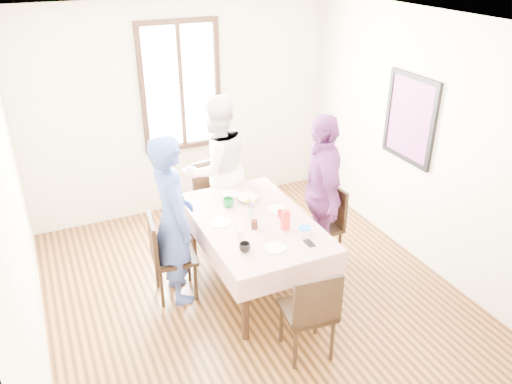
{
  "coord_description": "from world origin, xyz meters",
  "views": [
    {
      "loc": [
        -1.72,
        -3.78,
        3.32
      ],
      "look_at": [
        0.1,
        0.2,
        1.1
      ],
      "focal_mm": 35.61,
      "sensor_mm": 36.0,
      "label": 1
    }
  ],
  "objects_px": {
    "person_right": "(319,193)",
    "chair_near": "(307,310)",
    "chair_far": "(216,200)",
    "person_far": "(216,168)",
    "dining_table": "(254,252)",
    "chair_right": "(319,227)",
    "person_left": "(173,220)",
    "chair_left": "(174,256)"
  },
  "relations": [
    {
      "from": "chair_far",
      "to": "person_right",
      "type": "relative_size",
      "value": 0.52
    },
    {
      "from": "chair_near",
      "to": "person_left",
      "type": "xyz_separation_m",
      "value": [
        -0.79,
        1.26,
        0.41
      ]
    },
    {
      "from": "chair_near",
      "to": "person_right",
      "type": "xyz_separation_m",
      "value": [
        0.79,
        1.16,
        0.42
      ]
    },
    {
      "from": "person_left",
      "to": "person_far",
      "type": "bearing_deg",
      "value": -41.42
    },
    {
      "from": "chair_far",
      "to": "person_left",
      "type": "distance_m",
      "value": 1.31
    },
    {
      "from": "chair_right",
      "to": "person_left",
      "type": "xyz_separation_m",
      "value": [
        -1.6,
        0.1,
        0.41
      ]
    },
    {
      "from": "chair_left",
      "to": "chair_right",
      "type": "distance_m",
      "value": 1.62
    },
    {
      "from": "dining_table",
      "to": "chair_near",
      "type": "xyz_separation_m",
      "value": [
        -0.0,
        -1.11,
        0.08
      ]
    },
    {
      "from": "chair_left",
      "to": "person_left",
      "type": "xyz_separation_m",
      "value": [
        0.02,
        0.0,
        0.41
      ]
    },
    {
      "from": "chair_left",
      "to": "person_right",
      "type": "bearing_deg",
      "value": 92.49
    },
    {
      "from": "chair_right",
      "to": "person_far",
      "type": "distance_m",
      "value": 1.39
    },
    {
      "from": "dining_table",
      "to": "person_far",
      "type": "relative_size",
      "value": 0.91
    },
    {
      "from": "chair_near",
      "to": "person_far",
      "type": "distance_m",
      "value": 2.24
    },
    {
      "from": "person_right",
      "to": "chair_near",
      "type": "bearing_deg",
      "value": -15.64
    },
    {
      "from": "dining_table",
      "to": "chair_far",
      "type": "xyz_separation_m",
      "value": [
        -0.0,
        1.11,
        0.08
      ]
    },
    {
      "from": "dining_table",
      "to": "chair_right",
      "type": "relative_size",
      "value": 1.78
    },
    {
      "from": "chair_far",
      "to": "person_far",
      "type": "relative_size",
      "value": 0.51
    },
    {
      "from": "dining_table",
      "to": "person_right",
      "type": "distance_m",
      "value": 0.93
    },
    {
      "from": "dining_table",
      "to": "person_left",
      "type": "height_order",
      "value": "person_left"
    },
    {
      "from": "chair_near",
      "to": "person_right",
      "type": "distance_m",
      "value": 1.47
    },
    {
      "from": "chair_right",
      "to": "person_far",
      "type": "relative_size",
      "value": 0.51
    },
    {
      "from": "person_left",
      "to": "chair_right",
      "type": "bearing_deg",
      "value": -95.09
    },
    {
      "from": "chair_far",
      "to": "person_right",
      "type": "bearing_deg",
      "value": 119.4
    },
    {
      "from": "chair_left",
      "to": "chair_far",
      "type": "height_order",
      "value": "same"
    },
    {
      "from": "chair_left",
      "to": "chair_far",
      "type": "bearing_deg",
      "value": 146.01
    },
    {
      "from": "person_far",
      "to": "person_right",
      "type": "distance_m",
      "value": 1.31
    },
    {
      "from": "chair_right",
      "to": "chair_far",
      "type": "bearing_deg",
      "value": 34.84
    },
    {
      "from": "dining_table",
      "to": "person_left",
      "type": "xyz_separation_m",
      "value": [
        -0.79,
        0.15,
        0.49
      ]
    },
    {
      "from": "chair_near",
      "to": "person_right",
      "type": "height_order",
      "value": "person_right"
    },
    {
      "from": "person_right",
      "to": "chair_far",
      "type": "bearing_deg",
      "value": -124.96
    },
    {
      "from": "chair_far",
      "to": "person_far",
      "type": "distance_m",
      "value": 0.43
    },
    {
      "from": "dining_table",
      "to": "person_left",
      "type": "bearing_deg",
      "value": 169.1
    },
    {
      "from": "chair_left",
      "to": "chair_near",
      "type": "distance_m",
      "value": 1.5
    },
    {
      "from": "chair_near",
      "to": "person_left",
      "type": "relative_size",
      "value": 0.52
    },
    {
      "from": "chair_far",
      "to": "person_left",
      "type": "height_order",
      "value": "person_left"
    },
    {
      "from": "chair_far",
      "to": "chair_near",
      "type": "height_order",
      "value": "same"
    },
    {
      "from": "chair_far",
      "to": "person_left",
      "type": "bearing_deg",
      "value": 43.48
    },
    {
      "from": "person_far",
      "to": "person_right",
      "type": "height_order",
      "value": "person_far"
    },
    {
      "from": "person_far",
      "to": "chair_right",
      "type": "bearing_deg",
      "value": 115.11
    },
    {
      "from": "dining_table",
      "to": "chair_left",
      "type": "distance_m",
      "value": 0.83
    },
    {
      "from": "dining_table",
      "to": "person_left",
      "type": "relative_size",
      "value": 0.93
    },
    {
      "from": "person_left",
      "to": "person_right",
      "type": "height_order",
      "value": "person_right"
    }
  ]
}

